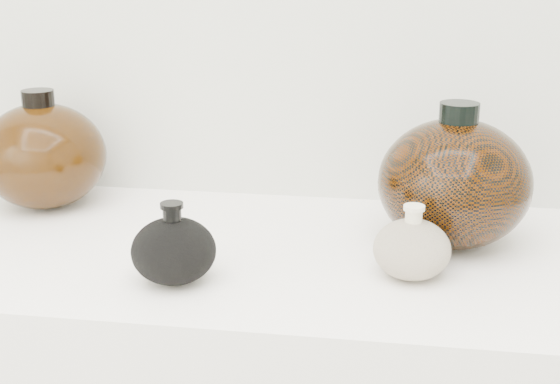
% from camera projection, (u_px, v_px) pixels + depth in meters
% --- Properties ---
extents(black_gourd_vase, '(0.12, 0.12, 0.11)m').
position_uv_depth(black_gourd_vase, '(174.00, 250.00, 1.01)').
color(black_gourd_vase, black).
rests_on(black_gourd_vase, display_counter).
extents(cream_gourd_vase, '(0.11, 0.11, 0.10)m').
position_uv_depth(cream_gourd_vase, '(412.00, 249.00, 1.02)').
color(cream_gourd_vase, '#C0AB94').
rests_on(cream_gourd_vase, display_counter).
extents(left_round_pot, '(0.26, 0.26, 0.20)m').
position_uv_depth(left_round_pot, '(43.00, 155.00, 1.28)').
color(left_round_pot, black).
rests_on(left_round_pot, display_counter).
extents(right_round_pot, '(0.27, 0.27, 0.21)m').
position_uv_depth(right_round_pot, '(454.00, 183.00, 1.12)').
color(right_round_pot, black).
rests_on(right_round_pot, display_counter).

